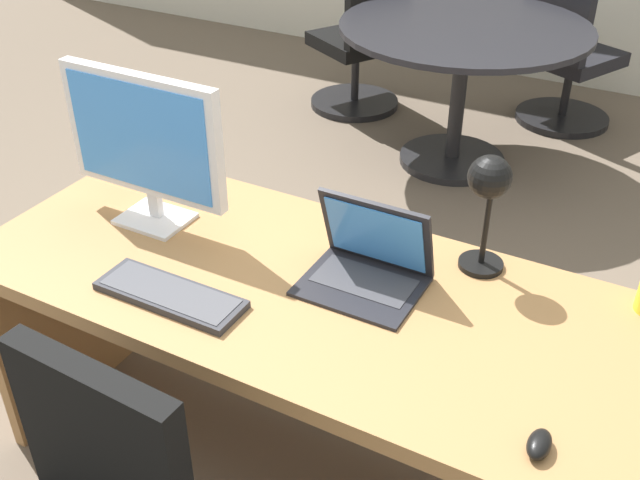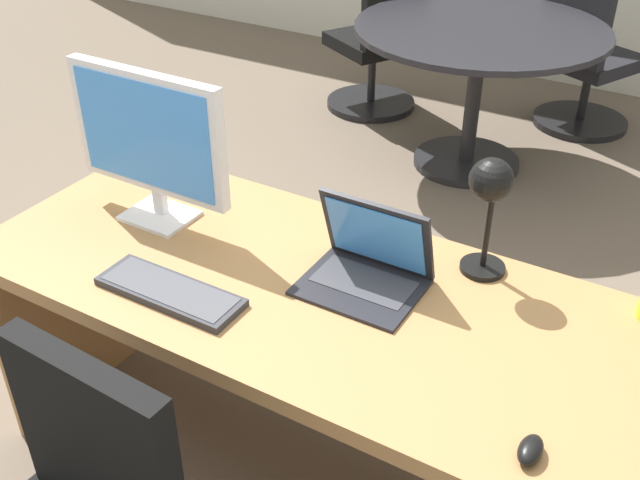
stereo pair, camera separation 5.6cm
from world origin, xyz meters
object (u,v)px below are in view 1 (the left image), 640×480
(desk_lamp, at_px, (488,191))
(desk, at_px, (321,334))
(meeting_table, at_px, (462,60))
(keyboard, at_px, (170,295))
(mouse, at_px, (539,444))
(monitor, at_px, (144,140))
(laptop, at_px, (370,256))
(meeting_chair_far, at_px, (565,69))
(meeting_chair_near, at_px, (361,52))

(desk_lamp, bearing_deg, desk, -147.70)
(desk, bearing_deg, meeting_table, 99.94)
(keyboard, relative_size, mouse, 4.76)
(desk, relative_size, monitor, 3.68)
(desk, distance_m, laptop, 0.29)
(meeting_chair_far, bearing_deg, desk, -89.71)
(meeting_chair_near, bearing_deg, keyboard, -73.28)
(desk, xyz_separation_m, meeting_table, (-0.39, 2.23, 0.02))
(desk_lamp, height_order, meeting_chair_near, desk_lamp)
(monitor, relative_size, desk_lamp, 1.50)
(desk, distance_m, mouse, 0.76)
(keyboard, relative_size, meeting_table, 0.31)
(desk, height_order, desk_lamp, desk_lamp)
(desk_lamp, bearing_deg, monitor, -167.20)
(laptop, height_order, desk_lamp, desk_lamp)
(monitor, bearing_deg, meeting_chair_near, 102.83)
(laptop, relative_size, desk_lamp, 0.89)
(monitor, distance_m, meeting_chair_near, 2.79)
(keyboard, bearing_deg, monitor, 134.79)
(monitor, xyz_separation_m, meeting_table, (0.17, 2.21, -0.43))
(keyboard, relative_size, desk_lamp, 1.16)
(meeting_chair_far, bearing_deg, desk_lamp, -82.59)
(mouse, relative_size, meeting_table, 0.07)
(keyboard, height_order, mouse, mouse)
(keyboard, distance_m, meeting_chair_far, 3.34)
(laptop, bearing_deg, monitor, -176.54)
(keyboard, distance_m, mouse, 0.95)
(keyboard, height_order, desk_lamp, desk_lamp)
(keyboard, distance_m, desk_lamp, 0.84)
(desk, height_order, keyboard, keyboard)
(keyboard, height_order, meeting_chair_far, meeting_chair_far)
(keyboard, xyz_separation_m, meeting_chair_near, (-0.88, 2.92, -0.40))
(meeting_table, relative_size, meeting_chair_far, 1.50)
(mouse, xyz_separation_m, meeting_chair_far, (-0.67, 3.35, -0.43))
(laptop, height_order, meeting_chair_far, laptop)
(meeting_table, xyz_separation_m, meeting_chair_far, (0.37, 0.81, -0.24))
(laptop, xyz_separation_m, mouse, (0.54, -0.36, -0.05))
(monitor, distance_m, meeting_chair_far, 3.15)
(monitor, height_order, meeting_table, monitor)
(meeting_chair_near, bearing_deg, mouse, -58.44)
(meeting_table, bearing_deg, meeting_chair_far, 65.20)
(monitor, xyz_separation_m, laptop, (0.68, 0.04, -0.19))
(desk, bearing_deg, mouse, -25.28)
(monitor, xyz_separation_m, keyboard, (0.28, -0.28, -0.25))
(monitor, height_order, meeting_chair_far, monitor)
(mouse, distance_m, meeting_chair_far, 3.44)
(mouse, xyz_separation_m, meeting_table, (-1.05, 2.54, -0.19))
(mouse, bearing_deg, meeting_table, 112.39)
(mouse, bearing_deg, desk_lamp, 119.80)
(laptop, distance_m, mouse, 0.66)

